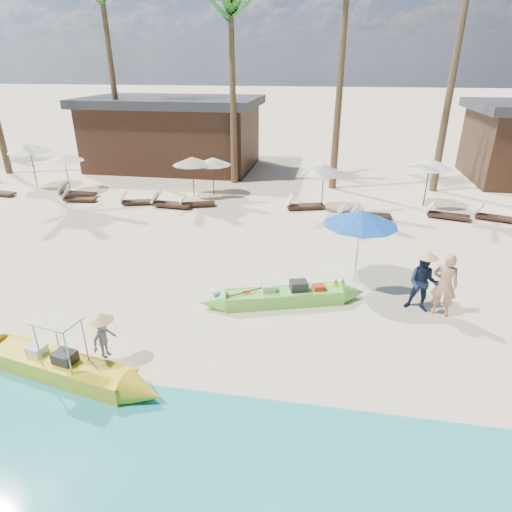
% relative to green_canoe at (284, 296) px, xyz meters
% --- Properties ---
extents(ground, '(240.00, 240.00, 0.00)m').
position_rel_green_canoe_xyz_m(ground, '(-0.91, -1.36, -0.23)').
color(ground, beige).
rests_on(ground, ground).
extents(wet_sand_strip, '(240.00, 4.50, 0.01)m').
position_rel_green_canoe_xyz_m(wet_sand_strip, '(-0.91, -6.36, -0.23)').
color(wet_sand_strip, tan).
rests_on(wet_sand_strip, ground).
extents(green_canoe, '(5.19, 1.94, 0.68)m').
position_rel_green_canoe_xyz_m(green_canoe, '(0.00, 0.00, 0.00)').
color(green_canoe, '#6EDB42').
rests_on(green_canoe, ground).
extents(yellow_canoe, '(5.66, 1.47, 1.48)m').
position_rel_green_canoe_xyz_m(yellow_canoe, '(-4.46, -3.90, 0.01)').
color(yellow_canoe, yellow).
rests_on(yellow_canoe, ground).
extents(tourist, '(0.74, 0.57, 1.81)m').
position_rel_green_canoe_xyz_m(tourist, '(4.24, 0.16, 0.67)').
color(tourist, tan).
rests_on(tourist, ground).
extents(vendor_green, '(0.94, 0.81, 1.65)m').
position_rel_green_canoe_xyz_m(vendor_green, '(3.73, 0.30, 0.60)').
color(vendor_green, '#121D34').
rests_on(vendor_green, ground).
extents(vendor_yellow, '(0.54, 0.73, 1.02)m').
position_rel_green_canoe_xyz_m(vendor_yellow, '(-3.65, -3.31, 0.46)').
color(vendor_yellow, gray).
rests_on(vendor_yellow, ground).
extents(blue_umbrella, '(2.20, 2.20, 2.36)m').
position_rel_green_canoe_xyz_m(blue_umbrella, '(2.03, 1.62, 1.91)').
color(blue_umbrella, '#99999E').
rests_on(blue_umbrella, ground).
extents(resort_parasol_2, '(2.28, 2.28, 2.34)m').
position_rel_green_canoe_xyz_m(resort_parasol_2, '(-14.81, 10.15, 1.88)').
color(resort_parasol_2, '#382217').
rests_on(resort_parasol_2, ground).
extents(resort_parasol_3, '(1.95, 1.95, 2.00)m').
position_rel_green_canoe_xyz_m(resort_parasol_3, '(-12.47, 9.55, 1.58)').
color(resort_parasol_3, '#382217').
rests_on(resort_parasol_3, ground).
extents(lounger_3_left, '(1.66, 0.69, 0.55)m').
position_rel_green_canoe_xyz_m(lounger_3_left, '(-11.07, 7.96, -0.05)').
color(lounger_3_left, '#382217').
rests_on(lounger_3_left, ground).
extents(lounger_3_right, '(1.92, 0.64, 0.65)m').
position_rel_green_canoe_xyz_m(lounger_3_right, '(-11.64, 8.72, -0.01)').
color(lounger_3_right, '#382217').
rests_on(lounger_3_right, ground).
extents(resort_parasol_4, '(1.96, 1.96, 2.01)m').
position_rel_green_canoe_xyz_m(resort_parasol_4, '(-5.69, 9.78, 1.59)').
color(resort_parasol_4, '#382217').
rests_on(resort_parasol_4, ground).
extents(lounger_4_left, '(1.75, 0.95, 0.57)m').
position_rel_green_canoe_xyz_m(lounger_4_left, '(-8.02, 7.99, -0.04)').
color(lounger_4_left, '#382217').
rests_on(lounger_4_left, ground).
extents(lounger_4_right, '(1.95, 0.72, 0.65)m').
position_rel_green_canoe_xyz_m(lounger_4_right, '(-6.30, 7.85, -0.01)').
color(lounger_4_right, '#382217').
rests_on(lounger_4_right, ground).
extents(resort_parasol_5, '(1.87, 1.87, 1.92)m').
position_rel_green_canoe_xyz_m(resort_parasol_5, '(-4.78, 10.25, 1.50)').
color(resort_parasol_5, '#382217').
rests_on(resort_parasol_5, ground).
extents(lounger_5_left, '(1.73, 1.01, 0.56)m').
position_rel_green_canoe_xyz_m(lounger_5_left, '(-5.12, 8.14, -0.04)').
color(lounger_5_left, '#382217').
rests_on(lounger_5_left, ground).
extents(resort_parasol_6, '(2.03, 2.03, 2.09)m').
position_rel_green_canoe_xyz_m(resort_parasol_6, '(0.78, 8.81, 1.66)').
color(resort_parasol_6, '#382217').
rests_on(resort_parasol_6, ground).
extents(lounger_6_left, '(1.92, 1.05, 0.62)m').
position_rel_green_canoe_xyz_m(lounger_6_left, '(-0.09, 8.64, -0.02)').
color(lounger_6_left, '#382217').
rests_on(lounger_6_left, ground).
extents(lounger_6_right, '(1.77, 0.68, 0.59)m').
position_rel_green_canoe_xyz_m(lounger_6_right, '(2.28, 7.77, -0.03)').
color(lounger_6_right, '#382217').
rests_on(lounger_6_right, ground).
extents(resort_parasol_7, '(2.19, 2.19, 2.26)m').
position_rel_green_canoe_xyz_m(resort_parasol_7, '(5.55, 10.13, 1.81)').
color(resort_parasol_7, '#382217').
rests_on(resort_parasol_7, ground).
extents(lounger_7_left, '(1.74, 0.59, 0.59)m').
position_rel_green_canoe_xyz_m(lounger_7_left, '(2.86, 7.87, -0.03)').
color(lounger_7_left, '#382217').
rests_on(lounger_7_left, ground).
extents(lounger_7_right, '(1.90, 1.00, 0.62)m').
position_rel_green_canoe_xyz_m(lounger_7_right, '(6.16, 8.44, -0.02)').
color(lounger_7_right, '#382217').
rests_on(lounger_7_right, ground).
extents(lounger_8_left, '(1.79, 1.03, 0.58)m').
position_rel_green_canoe_xyz_m(lounger_8_left, '(8.14, 8.54, -0.03)').
color(lounger_8_left, '#382217').
rests_on(lounger_8_left, ground).
extents(palm_2, '(2.08, 2.08, 11.33)m').
position_rel_green_canoe_xyz_m(palm_2, '(-11.36, 13.71, 8.95)').
color(palm_2, brown).
rests_on(palm_2, ground).
extents(palm_3, '(2.08, 2.08, 10.52)m').
position_rel_green_canoe_xyz_m(palm_3, '(-4.27, 12.91, 8.35)').
color(palm_3, brown).
rests_on(palm_3, ground).
extents(pavilion_west, '(10.80, 6.60, 4.30)m').
position_rel_green_canoe_xyz_m(pavilion_west, '(-8.91, 16.14, 1.96)').
color(pavilion_west, '#382217').
rests_on(pavilion_west, ground).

